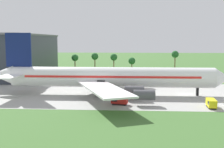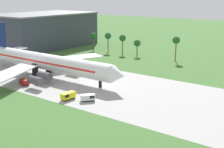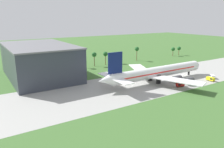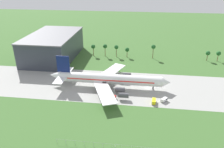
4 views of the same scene
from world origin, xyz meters
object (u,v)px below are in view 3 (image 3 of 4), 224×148
(catering_van, at_px, (212,77))
(terminal_building, at_px, (39,61))
(jet_airliner, at_px, (157,72))
(baggage_tug, at_px, (180,85))
(fuel_truck, at_px, (211,79))

(catering_van, height_order, terminal_building, terminal_building)
(jet_airliner, distance_m, baggage_tug, 15.01)
(fuel_truck, relative_size, terminal_building, 0.08)
(baggage_tug, xyz_separation_m, fuel_truck, (23.96, -2.20, 0.10))
(fuel_truck, height_order, terminal_building, terminal_building)
(fuel_truck, bearing_deg, terminal_building, 142.23)
(baggage_tug, bearing_deg, jet_airliner, 106.36)
(terminal_building, bearing_deg, baggage_tug, -46.58)
(jet_airliner, xyz_separation_m, catering_van, (33.95, -13.07, -4.52))
(fuel_truck, distance_m, catering_van, 6.61)
(jet_airliner, relative_size, terminal_building, 1.26)
(jet_airliner, distance_m, terminal_building, 72.21)
(jet_airliner, height_order, terminal_building, terminal_building)
(fuel_truck, xyz_separation_m, catering_van, (5.96, 2.86, -0.09))
(terminal_building, bearing_deg, jet_airliner, -41.40)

